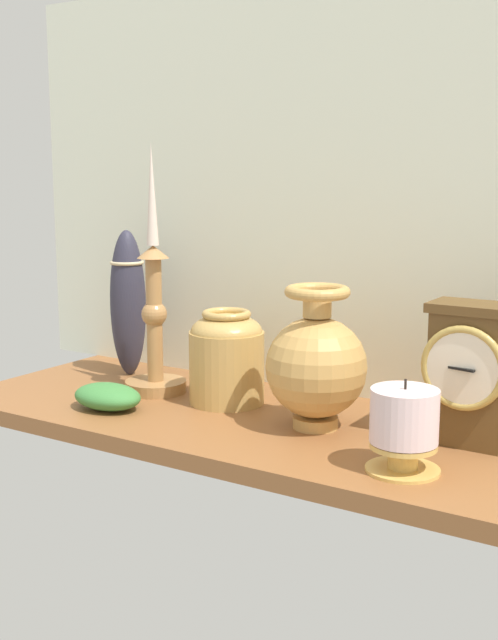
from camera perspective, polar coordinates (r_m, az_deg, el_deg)
name	(u,v)px	position (r cm, az deg, el deg)	size (l,w,h in cm)	color
ground_plane	(274,428)	(117.33, 1.73, -7.52)	(100.00, 36.00, 2.40)	brown
back_wall	(337,186)	(127.99, 6.13, 9.25)	(120.00, 2.00, 65.00)	white
mantel_clock	(470,372)	(108.13, 15.15, -3.55)	(10.84, 8.14, 18.38)	brown
candlestick_tall_left	(154,321)	(129.97, -6.60, -0.09)	(9.77, 9.77, 39.21)	#AE7B47
brass_vase_bulbous	(316,364)	(111.26, 4.65, -3.11)	(13.87, 13.87, 19.69)	tan
brass_vase_jar	(227,355)	(123.71, -1.57, -2.47)	(11.41, 11.41, 14.26)	tan
pillar_candle_front	(404,427)	(97.66, 10.74, -7.32)	(8.82, 8.82, 11.14)	#DAAE56
tall_ceramic_vase	(128,302)	(141.47, -8.43, 1.22)	(6.09, 6.09, 25.04)	#2E2D3E
ivy_sprig	(108,396)	(123.47, -9.83, -5.27)	(11.07, 7.75, 3.78)	#3D7F3B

